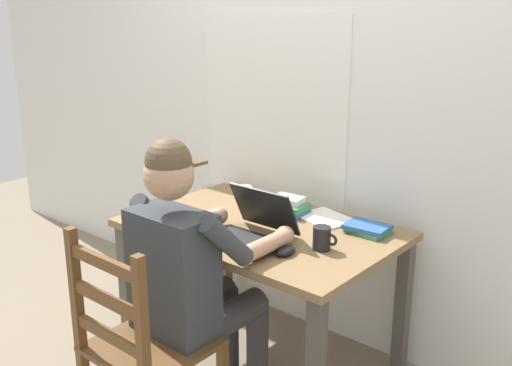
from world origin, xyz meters
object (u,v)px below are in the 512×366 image
object	(u,v)px
laptop	(250,228)
book_stack_side	(368,229)
coffee_mug_dark	(322,238)
seated_person	(193,270)
coffee_mug_white	(245,196)
computer_mouse	(286,251)
wooden_chair	(141,348)
book_stack_main	(288,206)
landscape_photo_print	(178,227)
desk	(261,245)

from	to	relation	value
laptop	book_stack_side	world-z (taller)	laptop
coffee_mug_dark	book_stack_side	size ratio (longest dim) A/B	0.57
seated_person	coffee_mug_white	bearing A→B (deg)	114.68
seated_person	computer_mouse	xyz separation A→B (m)	(0.25, 0.28, 0.06)
wooden_chair	book_stack_side	xyz separation A→B (m)	(0.38, 1.00, 0.28)
computer_mouse	book_stack_main	world-z (taller)	book_stack_main
computer_mouse	coffee_mug_dark	bearing A→B (deg)	61.04
landscape_photo_print	seated_person	bearing A→B (deg)	-51.93
book_stack_main	landscape_photo_print	xyz separation A→B (m)	(-0.27, -0.48, -0.04)
desk	laptop	world-z (taller)	laptop
laptop	coffee_mug_dark	distance (m)	0.32
seated_person	book_stack_side	xyz separation A→B (m)	(0.38, 0.72, 0.06)
seated_person	landscape_photo_print	xyz separation A→B (m)	(-0.32, 0.22, 0.04)
computer_mouse	laptop	bearing A→B (deg)	170.79
coffee_mug_dark	landscape_photo_print	distance (m)	0.69
desk	wooden_chair	distance (m)	0.78
coffee_mug_white	coffee_mug_dark	xyz separation A→B (m)	(0.63, -0.23, 0.00)
desk	seated_person	size ratio (longest dim) A/B	1.00
book_stack_side	landscape_photo_print	distance (m)	0.86
book_stack_side	wooden_chair	bearing A→B (deg)	-110.80
desk	computer_mouse	world-z (taller)	computer_mouse
desk	computer_mouse	xyz separation A→B (m)	(0.30, -0.20, 0.11)
wooden_chair	coffee_mug_white	distance (m)	1.04
coffee_mug_white	coffee_mug_dark	size ratio (longest dim) A/B	1.01
wooden_chair	book_stack_side	distance (m)	1.10
coffee_mug_dark	book_stack_side	world-z (taller)	coffee_mug_dark
book_stack_main	book_stack_side	bearing A→B (deg)	2.96
coffee_mug_dark	wooden_chair	bearing A→B (deg)	-115.02
coffee_mug_white	computer_mouse	bearing A→B (deg)	-34.24
book_stack_main	wooden_chair	bearing A→B (deg)	-86.82
desk	coffee_mug_dark	size ratio (longest dim) A/B	10.90
laptop	coffee_mug_white	size ratio (longest dim) A/B	2.90
coffee_mug_white	book_stack_side	world-z (taller)	coffee_mug_white
coffee_mug_dark	book_stack_side	distance (m)	0.30
desk	book_stack_main	xyz separation A→B (m)	(-0.01, 0.22, 0.13)
wooden_chair	landscape_photo_print	world-z (taller)	wooden_chair
desk	book_stack_main	distance (m)	0.25
seated_person	landscape_photo_print	world-z (taller)	seated_person
wooden_chair	book_stack_main	size ratio (longest dim) A/B	4.68
computer_mouse	book_stack_main	distance (m)	0.51
coffee_mug_white	landscape_photo_print	world-z (taller)	coffee_mug_white
book_stack_side	desk	bearing A→B (deg)	-150.84
seated_person	coffee_mug_white	size ratio (longest dim) A/B	10.84
book_stack_side	landscape_photo_print	size ratio (longest dim) A/B	1.54
seated_person	book_stack_side	bearing A→B (deg)	62.16
book_stack_main	computer_mouse	bearing A→B (deg)	-53.44
laptop	seated_person	bearing A→B (deg)	-94.66
book_stack_main	coffee_mug_white	bearing A→B (deg)	-172.29
wooden_chair	coffee_mug_white	xyz separation A→B (m)	(-0.30, 0.94, 0.31)
wooden_chair	computer_mouse	size ratio (longest dim) A/B	9.29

